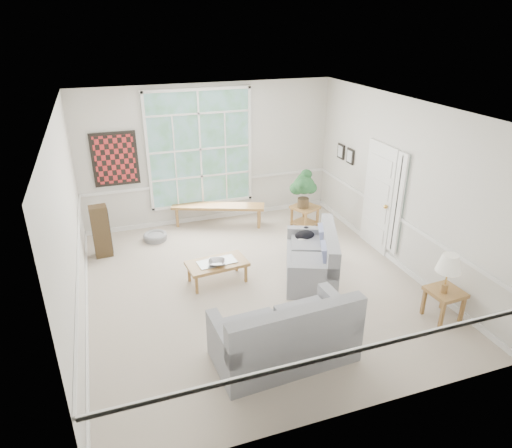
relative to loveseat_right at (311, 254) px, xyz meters
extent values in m
cube|color=#B0A292|center=(-1.04, 0.03, -0.44)|extent=(5.50, 6.00, 0.01)
cube|color=white|center=(-1.04, 0.03, 2.57)|extent=(5.50, 6.00, 0.02)
cube|color=silver|center=(-1.04, 3.03, 1.07)|extent=(5.50, 0.02, 3.00)
cube|color=silver|center=(-1.04, -2.97, 1.07)|extent=(5.50, 0.02, 3.00)
cube|color=silver|center=(-3.79, 0.03, 1.07)|extent=(0.02, 6.00, 3.00)
cube|color=silver|center=(1.71, 0.03, 1.07)|extent=(0.02, 6.00, 3.00)
cube|color=white|center=(-1.24, 2.99, 1.22)|extent=(2.30, 0.08, 2.40)
cube|color=white|center=(1.67, 0.63, 0.62)|extent=(0.08, 0.90, 2.10)
cube|color=white|center=(1.67, 0.00, 0.72)|extent=(0.08, 0.26, 1.90)
cube|color=maroon|center=(-2.99, 2.98, 1.17)|extent=(0.90, 0.06, 1.10)
cube|color=black|center=(1.67, 1.78, 1.12)|extent=(0.04, 0.26, 0.32)
cube|color=black|center=(1.67, 2.18, 1.12)|extent=(0.04, 0.26, 0.32)
cube|color=gray|center=(0.00, 0.00, 0.00)|extent=(1.38, 1.80, 0.87)
cube|color=gray|center=(-1.26, -1.82, 0.07)|extent=(1.90, 1.06, 1.00)
cube|color=olive|center=(-1.61, 0.34, -0.24)|extent=(1.07, 0.65, 0.38)
imported|color=#9A9A9F|center=(-1.63, 0.27, -0.01)|extent=(0.46, 0.46, 0.09)
cube|color=olive|center=(-0.98, 2.63, -0.20)|extent=(2.01, 1.09, 0.47)
cube|color=olive|center=(0.76, 1.91, -0.19)|extent=(0.65, 0.65, 0.49)
cube|color=olive|center=(1.36, -1.80, -0.19)|extent=(0.51, 0.51, 0.49)
cylinder|color=gray|center=(-2.41, 2.34, -0.36)|extent=(0.54, 0.54, 0.14)
cube|color=#3C2D19|center=(-3.44, 1.99, 0.08)|extent=(0.34, 0.27, 1.02)
ellipsoid|color=black|center=(0.13, 0.56, 0.10)|extent=(0.42, 0.34, 0.18)
camera|label=1|loc=(-3.20, -6.33, 3.78)|focal=32.00mm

